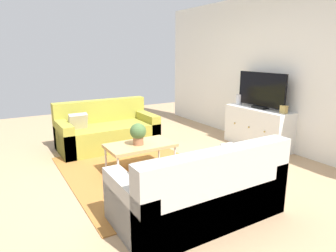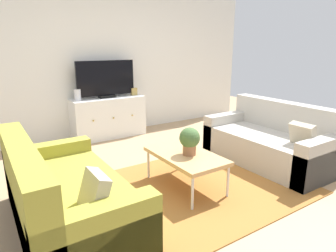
# 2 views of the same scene
# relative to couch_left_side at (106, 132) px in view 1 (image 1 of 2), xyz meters

# --- Properties ---
(ground_plane) EXTENTS (10.00, 10.00, 0.00)m
(ground_plane) POSITION_rel_couch_left_side_xyz_m (1.44, 0.10, -0.28)
(ground_plane) COLOR tan
(wall_back) EXTENTS (6.40, 0.12, 2.70)m
(wall_back) POSITION_rel_couch_left_side_xyz_m (1.44, 2.65, 1.07)
(wall_back) COLOR silver
(wall_back) RESTS_ON ground_plane
(area_rug) EXTENTS (2.50, 1.90, 0.01)m
(area_rug) POSITION_rel_couch_left_side_xyz_m (1.44, -0.05, -0.27)
(area_rug) COLOR #9E662D
(area_rug) RESTS_ON ground_plane
(couch_left_side) EXTENTS (0.88, 1.71, 0.83)m
(couch_left_side) POSITION_rel_couch_left_side_xyz_m (0.00, 0.00, 0.00)
(couch_left_side) COLOR olive
(couch_left_side) RESTS_ON ground_plane
(couch_right_side) EXTENTS (0.88, 1.71, 0.83)m
(couch_right_side) POSITION_rel_couch_left_side_xyz_m (2.87, 0.00, 0.00)
(couch_right_side) COLOR #B2ADA3
(couch_right_side) RESTS_ON ground_plane
(coffee_table) EXTENTS (0.56, 0.95, 0.41)m
(coffee_table) POSITION_rel_couch_left_side_xyz_m (1.39, 0.03, 0.10)
(coffee_table) COLOR tan
(coffee_table) RESTS_ON ground_plane
(potted_plant) EXTENTS (0.23, 0.23, 0.31)m
(potted_plant) POSITION_rel_couch_left_side_xyz_m (1.41, -0.01, 0.31)
(potted_plant) COLOR #936042
(potted_plant) RESTS_ON coffee_table
(tv_console) EXTENTS (1.27, 0.47, 0.71)m
(tv_console) POSITION_rel_couch_left_side_xyz_m (1.42, 2.37, 0.08)
(tv_console) COLOR white
(tv_console) RESTS_ON ground_plane
(flat_screen_tv) EXTENTS (1.03, 0.16, 0.64)m
(flat_screen_tv) POSITION_rel_couch_left_side_xyz_m (1.42, 2.39, 0.75)
(flat_screen_tv) COLOR black
(flat_screen_tv) RESTS_ON tv_console
(glass_vase) EXTENTS (0.11, 0.11, 0.19)m
(glass_vase) POSITION_rel_couch_left_side_xyz_m (0.90, 2.37, 0.53)
(glass_vase) COLOR silver
(glass_vase) RESTS_ON tv_console
(mantel_clock) EXTENTS (0.11, 0.07, 0.13)m
(mantel_clock) POSITION_rel_couch_left_side_xyz_m (1.94, 2.37, 0.50)
(mantel_clock) COLOR tan
(mantel_clock) RESTS_ON tv_console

